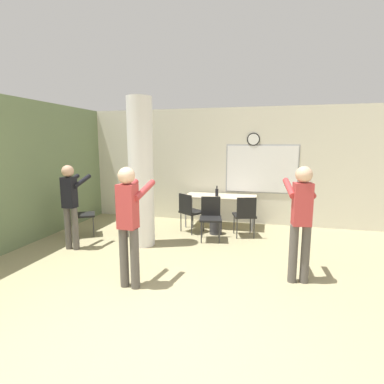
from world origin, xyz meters
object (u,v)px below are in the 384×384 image
Objects in this scene: chair_by_left_wall at (80,212)px; chair_table_left at (190,210)px; person_playing_front at (129,218)px; person_playing_side at (301,215)px; person_watching_back at (71,200)px; folding_table at (220,198)px; chair_table_right at (245,213)px; chair_near_pillar at (132,211)px; bottle_on_table at (217,192)px; chair_table_front at (211,215)px.

chair_table_left is at bearing 20.46° from chair_by_left_wall.
person_playing_front reaches higher than chair_table_left.
person_watching_back is at bearing 174.66° from person_playing_side.
chair_table_left is (-0.57, -0.64, -0.18)m from folding_table.
chair_table_right is 1.00× the size of chair_by_left_wall.
person_playing_side is (2.25, 0.73, -0.00)m from person_playing_front.
chair_table_left is 1.26m from chair_near_pillar.
chair_near_pillar is 2.47m from person_playing_front.
bottle_on_table is 0.28× the size of chair_table_left.
person_playing_side is at bearing -24.11° from chair_near_pillar.
chair_near_pillar is at bearing 19.24° from chair_by_left_wall.
chair_table_left reaches higher than folding_table.
chair_near_pillar is (-1.17, -0.46, 0.00)m from chair_table_left.
chair_by_left_wall is at bearing -153.04° from bottle_on_table.
person_watching_back is at bearing -138.12° from bottle_on_table.
person_playing_front reaches higher than chair_near_pillar.
bottle_on_table is (-0.07, -0.09, 0.14)m from folding_table.
person_playing_front is 1.00× the size of person_playing_side.
bottle_on_table reaches higher than folding_table.
chair_table_left and chair_near_pillar have the same top height.
chair_table_left is 0.55× the size of person_watching_back.
person_playing_side is (1.57, -1.55, 0.46)m from chair_table_front.
person_watching_back is (-1.71, 1.10, -0.05)m from person_playing_front.
chair_table_front and chair_by_left_wall have the same top height.
person_playing_front is 1.05× the size of person_watching_back.
folding_table is 6.78× the size of bottle_on_table.
chair_table_right is at bearing 26.32° from chair_table_front.
bottle_on_table reaches higher than chair_table_left.
folding_table is 0.88m from chair_table_left.
folding_table is 1.00× the size of person_playing_front.
chair_near_pillar is (-1.67, -1.01, -0.32)m from bottle_on_table.
bottle_on_table is 0.98m from chair_table_right.
chair_table_right is 1.00× the size of chair_near_pillar.
chair_table_left is at bearing 177.79° from chair_table_right.
chair_table_left is 0.53× the size of person_playing_side.
chair_table_front is at bearing -87.75° from bottle_on_table.
chair_table_front is 0.53× the size of person_playing_side.
chair_table_front is at bearing 135.32° from person_playing_side.
person_watching_back is at bearing -137.81° from folding_table.
chair_by_left_wall is 1.00× the size of chair_near_pillar.
chair_table_front is 0.66m from chair_table_left.
person_playing_front reaches higher than person_watching_back.
folding_table is 1.00× the size of person_playing_side.
person_playing_side is at bearing -64.33° from chair_table_right.
person_watching_back reaches higher than chair_table_left.
chair_table_front is 2.77m from chair_by_left_wall.
person_playing_side is (2.11, -1.93, 0.46)m from chair_table_left.
chair_table_front is 1.00× the size of chair_by_left_wall.
chair_near_pillar is (1.02, 0.36, 0.00)m from chair_by_left_wall.
person_watching_back is at bearing -139.92° from chair_table_left.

